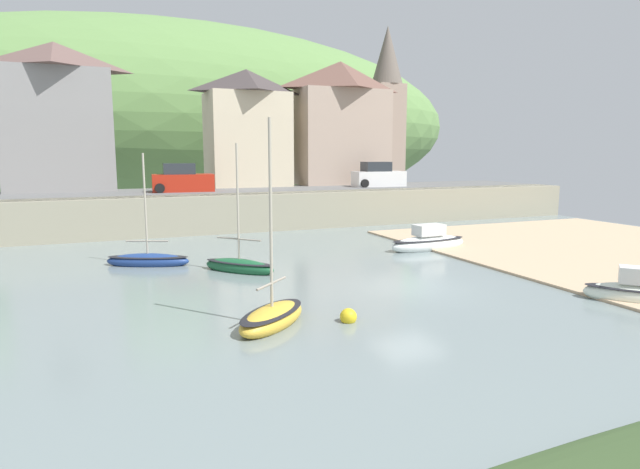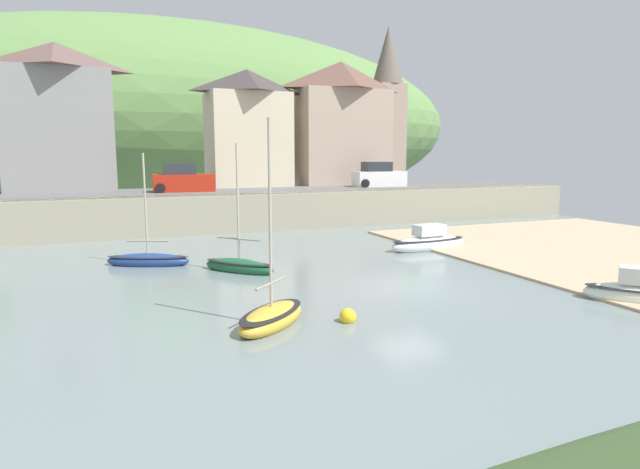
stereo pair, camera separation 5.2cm
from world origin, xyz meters
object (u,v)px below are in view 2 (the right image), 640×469
object	(u,v)px
sailboat_blue_trim	(239,265)
parked_car_near_slipway	(183,180)
waterfront_building_centre	(248,127)
sailboat_far_left	(148,260)
waterfront_building_right	(341,122)
mooring_buoy	(348,317)
dinghy_open_wooden	(272,316)
sailboat_tall_mast	(429,242)
church_with_spire	(387,102)
sailboat_nearest_shore	(637,293)
parked_car_by_wall	(379,176)
waterfront_building_left	(59,116)

from	to	relation	value
sailboat_blue_trim	parked_car_near_slipway	xyz separation A→B (m)	(-0.02, 15.73, 2.93)
waterfront_building_centre	sailboat_far_left	world-z (taller)	waterfront_building_centre
waterfront_building_right	mooring_buoy	size ratio (longest dim) A/B	19.75
dinghy_open_wooden	sailboat_tall_mast	xyz separation A→B (m)	(11.41, 8.93, 0.10)
waterfront_building_right	church_with_spire	distance (m)	8.13
sailboat_blue_trim	sailboat_tall_mast	distance (m)	10.64
sailboat_tall_mast	mooring_buoy	bearing A→B (deg)	-138.08
dinghy_open_wooden	sailboat_nearest_shore	xyz separation A→B (m)	(12.20, -2.39, 0.07)
sailboat_far_left	sailboat_tall_mast	distance (m)	14.12
parked_car_by_wall	dinghy_open_wooden	bearing A→B (deg)	-121.28
waterfront_building_right	sailboat_far_left	size ratio (longest dim) A/B	1.97
waterfront_building_right	sailboat_blue_trim	distance (m)	25.66
waterfront_building_centre	parked_car_near_slipway	xyz separation A→B (m)	(-5.86, -4.50, -3.85)
waterfront_building_centre	sailboat_far_left	size ratio (longest dim) A/B	1.76
dinghy_open_wooden	parked_car_by_wall	xyz separation A→B (m)	(16.13, 23.21, 2.93)
church_with_spire	dinghy_open_wooden	world-z (taller)	church_with_spire
parked_car_by_wall	mooring_buoy	distance (m)	27.69
waterfront_building_left	sailboat_nearest_shore	bearing A→B (deg)	-57.70
waterfront_building_right	sailboat_tall_mast	xyz separation A→B (m)	(-3.44, -18.78, -7.23)
sailboat_blue_trim	sailboat_nearest_shore	size ratio (longest dim) A/B	1.77
mooring_buoy	waterfront_building_centre	bearing A→B (deg)	80.98
waterfront_building_left	parked_car_by_wall	bearing A→B (deg)	-11.09
waterfront_building_left	sailboat_far_left	bearing A→B (deg)	-76.41
waterfront_building_right	sailboat_nearest_shore	size ratio (longest dim) A/B	3.23
waterfront_building_centre	sailboat_blue_trim	xyz separation A→B (m)	(-5.84, -20.23, -6.78)
sailboat_nearest_shore	waterfront_building_left	bearing A→B (deg)	171.56
sailboat_blue_trim	church_with_spire	bearing A→B (deg)	98.18
sailboat_blue_trim	parked_car_by_wall	world-z (taller)	sailboat_blue_trim
waterfront_building_left	sailboat_blue_trim	distance (m)	22.84
waterfront_building_left	sailboat_far_left	distance (m)	19.29
waterfront_building_right	sailboat_nearest_shore	xyz separation A→B (m)	(-2.65, -30.10, -7.26)
church_with_spire	sailboat_nearest_shore	distance (m)	36.62
mooring_buoy	parked_car_near_slipway	bearing A→B (deg)	93.32
sailboat_tall_mast	parked_car_near_slipway	world-z (taller)	parked_car_near_slipway
waterfront_building_left	waterfront_building_right	size ratio (longest dim) A/B	1.00
waterfront_building_left	parked_car_near_slipway	distance (m)	9.91
sailboat_blue_trim	sailboat_far_left	size ratio (longest dim) A/B	1.08
waterfront_building_left	waterfront_building_centre	world-z (taller)	waterfront_building_left
waterfront_building_centre	sailboat_nearest_shore	distance (m)	31.32
waterfront_building_centre	sailboat_blue_trim	distance (m)	22.12
sailboat_nearest_shore	sailboat_tall_mast	xyz separation A→B (m)	(-0.79, 11.31, 0.03)
church_with_spire	sailboat_nearest_shore	bearing A→B (deg)	-105.34
waterfront_building_right	sailboat_blue_trim	bearing A→B (deg)	-124.65
waterfront_building_centre	parked_car_by_wall	bearing A→B (deg)	-25.55
waterfront_building_centre	dinghy_open_wooden	size ratio (longest dim) A/B	1.47
sailboat_far_left	sailboat_tall_mast	bearing A→B (deg)	18.02
parked_car_by_wall	parked_car_near_slipway	bearing A→B (deg)	-176.49
church_with_spire	mooring_buoy	xyz separation A→B (m)	(-19.33, -32.26, -9.74)
dinghy_open_wooden	parked_car_near_slipway	world-z (taller)	dinghy_open_wooden
sailboat_nearest_shore	sailboat_far_left	bearing A→B (deg)	-171.42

